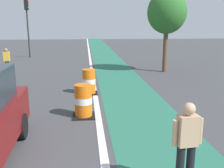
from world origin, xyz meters
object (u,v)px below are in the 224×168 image
at_px(traffic_barrel_mid, 89,82).
at_px(street_tree_sidewalk, 167,13).
at_px(pedestrian_crossing, 7,61).
at_px(skateboarder_on_lane, 187,144).
at_px(traffic_light_corner, 27,18).
at_px(traffic_barrel_front, 83,101).

bearing_deg(traffic_barrel_mid, street_tree_sidewalk, 44.65).
bearing_deg(traffic_barrel_mid, pedestrian_crossing, 135.47).
bearing_deg(skateboarder_on_lane, traffic_barrel_mid, 103.43).
relative_size(traffic_light_corner, street_tree_sidewalk, 1.02).
bearing_deg(street_tree_sidewalk, traffic_light_corner, 140.42).
bearing_deg(pedestrian_crossing, traffic_barrel_front, -58.85).
xyz_separation_m(traffic_light_corner, pedestrian_crossing, (0.45, -8.51, -2.64)).
height_order(traffic_barrel_mid, street_tree_sidewalk, street_tree_sidewalk).
bearing_deg(traffic_light_corner, skateboarder_on_lane, -71.10).
height_order(traffic_barrel_front, street_tree_sidewalk, street_tree_sidewalk).
height_order(skateboarder_on_lane, pedestrian_crossing, skateboarder_on_lane).
bearing_deg(street_tree_sidewalk, pedestrian_crossing, -179.24).
xyz_separation_m(pedestrian_crossing, street_tree_sidewalk, (9.69, 0.13, 2.80)).
relative_size(skateboarder_on_lane, street_tree_sidewalk, 0.34).
distance_m(pedestrian_crossing, street_tree_sidewalk, 10.09).
distance_m(traffic_barrel_front, street_tree_sidewalk, 9.75).
relative_size(traffic_barrel_front, street_tree_sidewalk, 0.22).
relative_size(traffic_barrel_mid, pedestrian_crossing, 0.68).
distance_m(traffic_barrel_mid, pedestrian_crossing, 6.73).
xyz_separation_m(traffic_barrel_front, traffic_barrel_mid, (0.22, 2.84, 0.00)).
xyz_separation_m(traffic_light_corner, street_tree_sidewalk, (10.14, -8.38, 0.17)).
xyz_separation_m(skateboarder_on_lane, pedestrian_crossing, (-6.43, 11.60, -0.05)).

